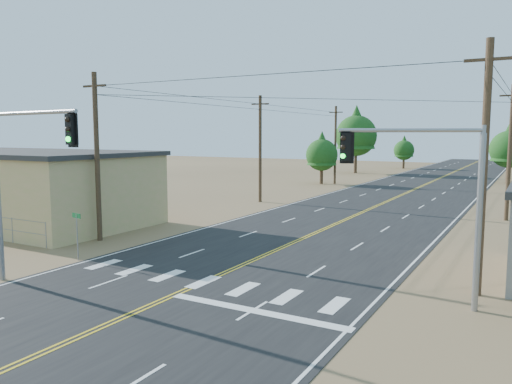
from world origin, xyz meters
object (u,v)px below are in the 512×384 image
Objects in this scene: signal_mast_left at (17,168)px; street_sign at (77,229)px; signal_mast_right at (439,187)px; building_left at (17,187)px.

signal_mast_left is 3.06× the size of street_sign.
street_sign is at bearing 161.85° from signal_mast_right.
signal_mast_right is (30.28, -4.56, 2.00)m from building_left.
street_sign is (-1.43, 4.14, -3.37)m from signal_mast_left.
signal_mast_right is 17.38m from street_sign.
signal_mast_left reaches higher than signal_mast_right.
signal_mast_left is 1.11× the size of signal_mast_right.
building_left is 8.25× the size of street_sign.
signal_mast_left is 5.52m from street_sign.
signal_mast_left reaches higher than street_sign.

